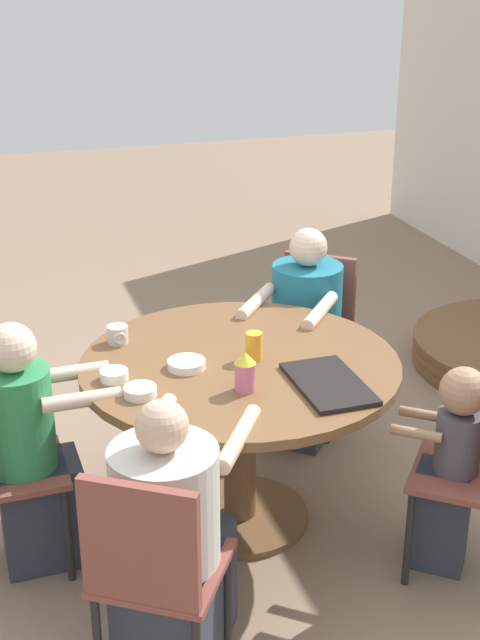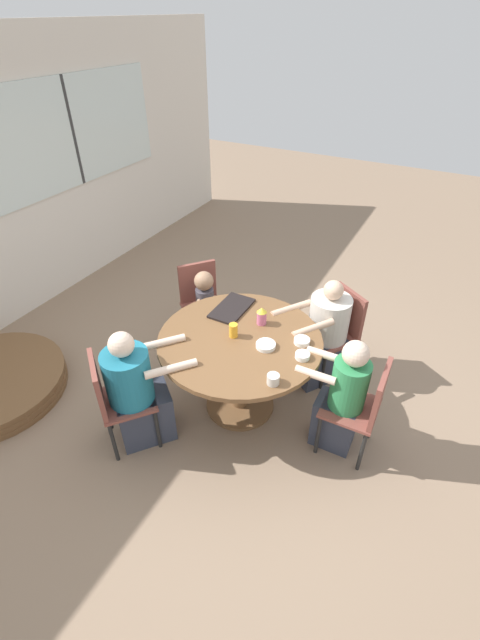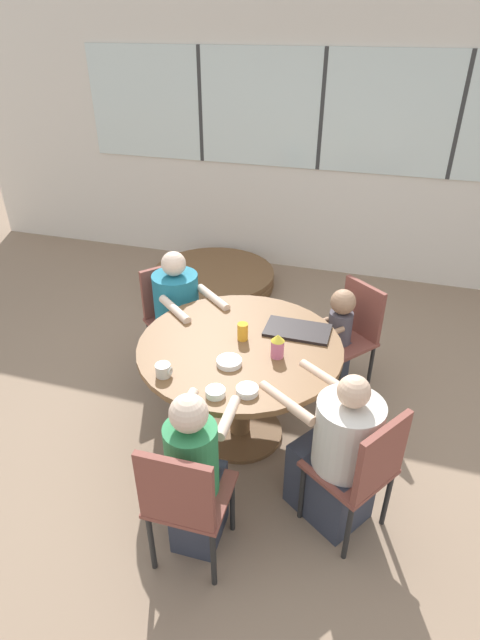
% 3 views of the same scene
% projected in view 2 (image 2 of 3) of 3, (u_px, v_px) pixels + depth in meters
% --- Properties ---
extents(ground_plane, '(16.00, 16.00, 0.00)m').
position_uv_depth(ground_plane, '(240.00, 405.00, 3.84)').
color(ground_plane, '#8C725B').
extents(dining_table, '(1.31, 1.31, 0.77)m').
position_uv_depth(dining_table, '(240.00, 354.00, 3.48)').
color(dining_table, brown).
rests_on(dining_table, ground_plane).
extents(chair_for_woman_green_shirt, '(0.41, 0.41, 0.87)m').
position_uv_depth(chair_for_woman_green_shirt, '(364.00, 404.00, 3.15)').
color(chair_for_woman_green_shirt, brown).
rests_on(chair_for_woman_green_shirt, ground_plane).
extents(chair_for_man_blue_shirt, '(0.55, 0.55, 0.87)m').
position_uv_depth(chair_for_man_blue_shirt, '(339.00, 326.00, 3.91)').
color(chair_for_man_blue_shirt, brown).
rests_on(chair_for_man_blue_shirt, ground_plane).
extents(chair_for_man_teal_shirt, '(0.56, 0.56, 0.87)m').
position_uv_depth(chair_for_man_teal_shirt, '(113.00, 396.00, 3.22)').
color(chair_for_man_teal_shirt, brown).
rests_on(chair_for_man_teal_shirt, ground_plane).
extents(chair_for_toddler, '(0.56, 0.56, 0.87)m').
position_uv_depth(chair_for_toddler, '(201.00, 298.00, 4.29)').
color(chair_for_toddler, brown).
rests_on(chair_for_toddler, ground_plane).
extents(person_woman_green_shirt, '(0.31, 0.52, 1.05)m').
position_uv_depth(person_woman_green_shirt, '(342.00, 400.00, 3.23)').
color(person_woman_green_shirt, '#333847').
rests_on(person_woman_green_shirt, ground_plane).
extents(person_man_blue_shirt, '(0.73, 0.65, 1.04)m').
position_uv_depth(person_man_blue_shirt, '(323.00, 338.00, 3.89)').
color(person_man_blue_shirt, '#333847').
rests_on(person_man_blue_shirt, ground_plane).
extents(person_man_teal_shirt, '(0.70, 0.67, 1.07)m').
position_uv_depth(person_man_teal_shirt, '(137.00, 394.00, 3.30)').
color(person_man_teal_shirt, '#333847').
rests_on(person_man_teal_shirt, ground_plane).
extents(person_toddler, '(0.34, 0.36, 0.89)m').
position_uv_depth(person_toddler, '(206.00, 312.00, 4.22)').
color(person_toddler, '#333847').
rests_on(person_toddler, ground_plane).
extents(food_tray_dark, '(0.43, 0.25, 0.02)m').
position_uv_depth(food_tray_dark, '(232.00, 308.00, 3.70)').
color(food_tray_dark, black).
rests_on(food_tray_dark, dining_table).
extents(coffee_mug, '(0.10, 0.09, 0.08)m').
position_uv_depth(coffee_mug, '(273.00, 379.00, 2.96)').
color(coffee_mug, beige).
rests_on(coffee_mug, dining_table).
extents(sippy_cup, '(0.08, 0.08, 0.16)m').
position_uv_depth(sippy_cup, '(262.00, 316.00, 3.49)').
color(sippy_cup, '#CC668C').
rests_on(sippy_cup, dining_table).
extents(juice_glass, '(0.07, 0.07, 0.12)m').
position_uv_depth(juice_glass, '(233.00, 330.00, 3.37)').
color(juice_glass, gold).
rests_on(juice_glass, dining_table).
extents(bowl_white_shallow, '(0.11, 0.11, 0.04)m').
position_uv_depth(bowl_white_shallow, '(302.00, 356.00, 3.18)').
color(bowl_white_shallow, white).
rests_on(bowl_white_shallow, dining_table).
extents(bowl_cereal, '(0.12, 0.12, 0.04)m').
position_uv_depth(bowl_cereal, '(302.00, 341.00, 3.32)').
color(bowl_cereal, white).
rests_on(bowl_cereal, dining_table).
extents(bowl_fruit, '(0.15, 0.15, 0.03)m').
position_uv_depth(bowl_fruit, '(266.00, 345.00, 3.28)').
color(bowl_fruit, white).
rests_on(bowl_fruit, dining_table).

